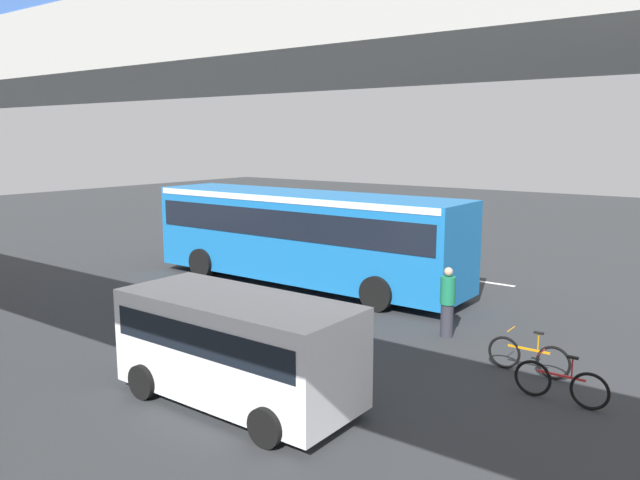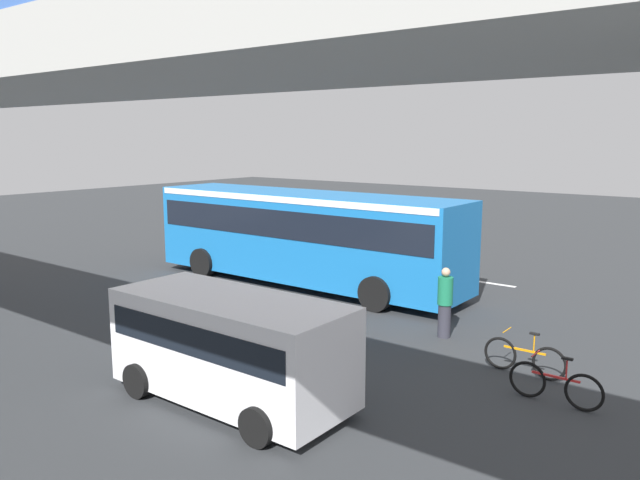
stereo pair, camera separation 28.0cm
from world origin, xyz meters
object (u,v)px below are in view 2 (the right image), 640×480
parked_van (231,342)px  bicycle_orange (524,358)px  traffic_sign (289,211)px  city_bus (304,230)px  pedestrian (445,303)px  bicycle_red (555,385)px

parked_van → bicycle_orange: parked_van is taller
traffic_sign → city_bus: bearing=135.8°
city_bus → pedestrian: bearing=160.9°
pedestrian → traffic_sign: bearing=-30.2°
parked_van → bicycle_orange: size_ratio=2.71×
city_bus → parked_van: bearing=120.6°
parked_van → city_bus: bearing=-59.4°
parked_van → traffic_sign: (8.66, -11.89, 0.71)m
parked_van → bicycle_red: (-4.94, -3.64, -0.81)m
city_bus → bicycle_red: size_ratio=6.52×
city_bus → traffic_sign: 5.33m
parked_van → pedestrian: (-1.48, -5.99, -0.30)m
bicycle_red → parked_van: bearing=36.4°
city_bus → traffic_sign: bearing=-44.2°
pedestrian → bicycle_orange: bearing=153.1°
bicycle_orange → traffic_sign: bearing=-29.6°
city_bus → bicycle_orange: 9.58m
bicycle_red → traffic_sign: 15.98m
pedestrian → traffic_sign: 11.78m
traffic_sign → parked_van: bearing=126.1°
bicycle_orange → pedestrian: pedestrian is taller
pedestrian → bicycle_red: bearing=145.7°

